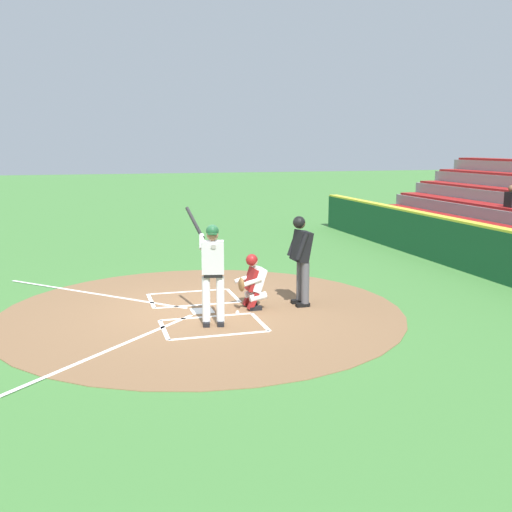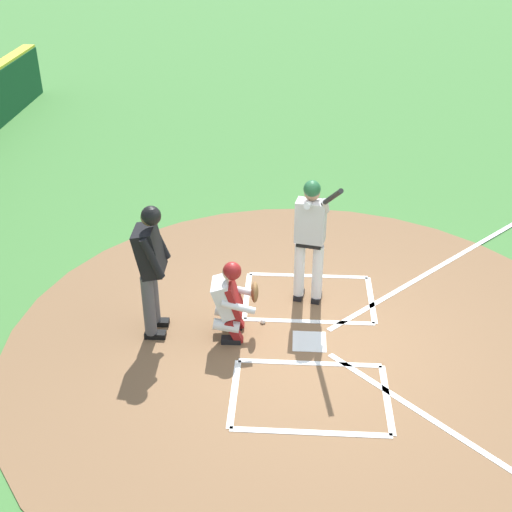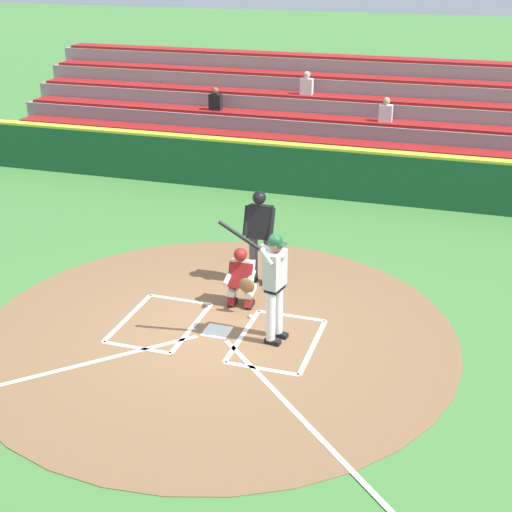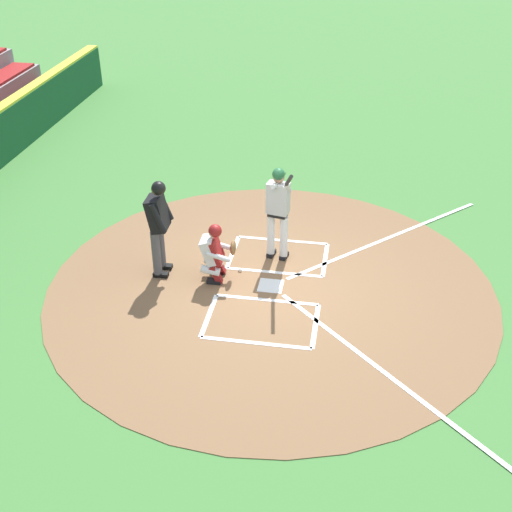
% 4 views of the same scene
% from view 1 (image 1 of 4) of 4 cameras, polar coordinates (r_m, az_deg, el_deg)
% --- Properties ---
extents(ground_plane, '(120.00, 120.00, 0.00)m').
position_cam_1_polar(ground_plane, '(12.08, -5.14, -5.27)').
color(ground_plane, '#427A38').
extents(dirt_circle, '(8.00, 8.00, 0.01)m').
position_cam_1_polar(dirt_circle, '(12.08, -5.14, -5.24)').
color(dirt_circle, brown).
rests_on(dirt_circle, ground).
extents(home_plate_and_chalk, '(7.93, 4.91, 0.01)m').
position_cam_1_polar(home_plate_and_chalk, '(11.95, -9.31, -5.47)').
color(home_plate_and_chalk, white).
rests_on(home_plate_and_chalk, dirt_circle).
extents(batter, '(1.03, 0.57, 2.13)m').
position_cam_1_polar(batter, '(10.89, -4.18, -1.05)').
color(batter, white).
rests_on(batter, ground).
extents(catcher, '(0.60, 0.60, 1.13)m').
position_cam_1_polar(catcher, '(12.07, -0.31, -2.35)').
color(catcher, black).
rests_on(catcher, ground).
extents(plate_umpire, '(0.59, 0.42, 1.86)m').
position_cam_1_polar(plate_umpire, '(12.26, 4.32, 0.15)').
color(plate_umpire, '#4C4C51').
rests_on(plate_umpire, ground).
extents(baseball, '(0.07, 0.07, 0.07)m').
position_cam_1_polar(baseball, '(11.84, -1.78, -5.37)').
color(baseball, white).
rests_on(baseball, ground).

